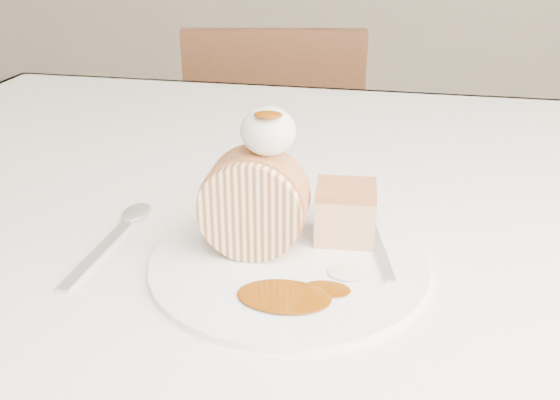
# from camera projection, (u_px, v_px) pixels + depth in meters

# --- Properties ---
(table) EXTENTS (1.40, 0.90, 0.75)m
(table) POSITION_uv_depth(u_px,v_px,m) (351.00, 258.00, 0.76)
(table) COLOR white
(table) RESTS_ON ground
(chair_far) EXTENTS (0.45, 0.45, 0.82)m
(chair_far) POSITION_uv_depth(u_px,v_px,m) (275.00, 169.00, 1.52)
(chair_far) COLOR brown
(chair_far) RESTS_ON ground
(plate) EXTENTS (0.27, 0.27, 0.01)m
(plate) POSITION_uv_depth(u_px,v_px,m) (289.00, 263.00, 0.57)
(plate) COLOR white
(plate) RESTS_ON table
(roulade_slice) EXTENTS (0.09, 0.05, 0.09)m
(roulade_slice) POSITION_uv_depth(u_px,v_px,m) (253.00, 204.00, 0.56)
(roulade_slice) COLOR #FEE5B1
(roulade_slice) RESTS_ON plate
(cake_chunk) EXTENTS (0.06, 0.06, 0.05)m
(cake_chunk) POSITION_uv_depth(u_px,v_px,m) (345.00, 216.00, 0.59)
(cake_chunk) COLOR #C37D4A
(cake_chunk) RESTS_ON plate
(whipped_cream) EXTENTS (0.05, 0.05, 0.04)m
(whipped_cream) POSITION_uv_depth(u_px,v_px,m) (268.00, 131.00, 0.54)
(whipped_cream) COLOR silver
(whipped_cream) RESTS_ON roulade_slice
(caramel_drizzle) EXTENTS (0.02, 0.02, 0.01)m
(caramel_drizzle) POSITION_uv_depth(u_px,v_px,m) (268.00, 109.00, 0.51)
(caramel_drizzle) COLOR #6E3204
(caramel_drizzle) RESTS_ON whipped_cream
(caramel_pool) EXTENTS (0.08, 0.06, 0.00)m
(caramel_pool) POSITION_uv_depth(u_px,v_px,m) (284.00, 296.00, 0.51)
(caramel_pool) COLOR #6E3204
(caramel_pool) RESTS_ON plate
(fork) EXTENTS (0.05, 0.15, 0.00)m
(fork) POSITION_uv_depth(u_px,v_px,m) (380.00, 251.00, 0.57)
(fork) COLOR silver
(fork) RESTS_ON plate
(spoon) EXTENTS (0.03, 0.16, 0.00)m
(spoon) POSITION_uv_depth(u_px,v_px,m) (98.00, 254.00, 0.58)
(spoon) COLOR silver
(spoon) RESTS_ON table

